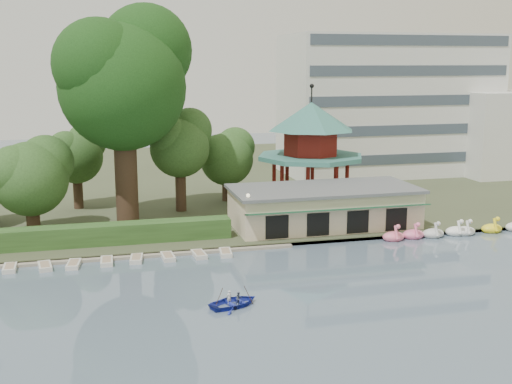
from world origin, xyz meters
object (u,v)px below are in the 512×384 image
object	(u,v)px
dock	(100,258)
big_tree	(124,75)
rowboat_with_passengers	(234,299)
boathouse	(324,206)
pavilion	(311,143)

from	to	relation	value
dock	big_tree	bearing A→B (deg)	73.93
dock	rowboat_with_passengers	distance (m)	16.02
boathouse	rowboat_with_passengers	xyz separation A→B (m)	(-13.14, -18.12, -1.85)
pavilion	big_tree	bearing A→B (deg)	-169.67
big_tree	pavilion	bearing A→B (deg)	10.33
boathouse	big_tree	size ratio (longest dim) A/B	0.85
boathouse	pavilion	world-z (taller)	pavilion
pavilion	big_tree	xyz separation A→B (m)	(-20.83, -3.80, 7.76)
rowboat_with_passengers	pavilion	bearing A→B (deg)	61.71
pavilion	rowboat_with_passengers	world-z (taller)	pavilion
pavilion	big_tree	world-z (taller)	big_tree
big_tree	boathouse	bearing A→B (deg)	-18.30
boathouse	pavilion	xyz separation A→B (m)	(2.00, 10.03, 5.11)
dock	pavilion	size ratio (longest dim) A/B	2.52
big_tree	rowboat_with_passengers	size ratio (longest dim) A/B	3.73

